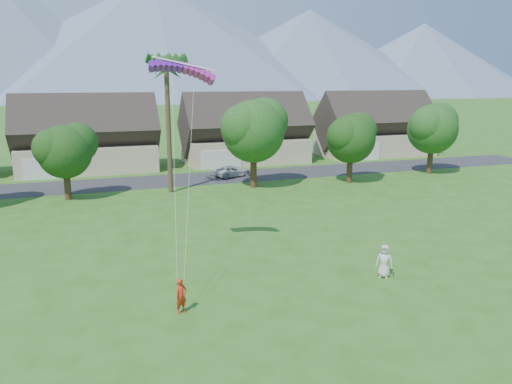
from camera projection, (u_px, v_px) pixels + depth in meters
name	position (u px, v px, depth m)	size (l,w,h in m)	color
ground	(334.00, 329.00, 21.01)	(500.00, 500.00, 0.00)	#2D6019
street	(181.00, 180.00, 52.34)	(90.00, 7.00, 0.01)	#2D2D30
kite_flyer	(181.00, 296.00, 22.29)	(0.60, 0.39, 1.63)	red
watcher	(384.00, 261.00, 26.37)	(0.87, 0.57, 1.78)	silver
parked_car	(233.00, 171.00, 54.02)	(1.98, 4.30, 1.20)	silver
mountain_ridge	(116.00, 42.00, 257.52)	(540.00, 240.00, 70.00)	slate
houses_row	(170.00, 138.00, 60.03)	(72.75, 8.19, 8.86)	beige
tree_row	(179.00, 140.00, 45.30)	(62.27, 6.67, 8.45)	#47301C
fan_palm	(166.00, 62.00, 44.04)	(3.00, 3.00, 13.80)	#4C3D26
parafoil_kite	(183.00, 68.00, 26.37)	(3.59, 1.27, 0.50)	#6B17B2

